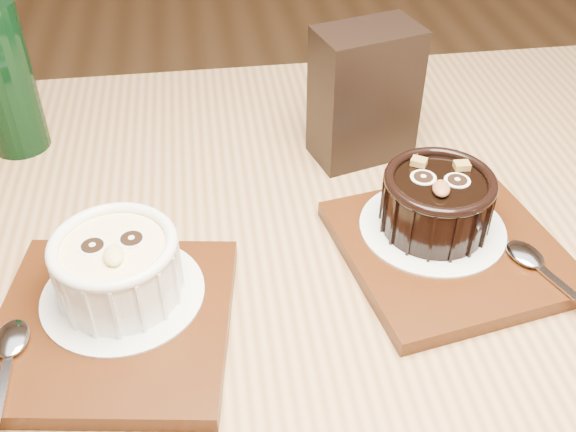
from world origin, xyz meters
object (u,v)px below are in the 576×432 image
(green_bottle, at_px, (2,72))
(tray_left, at_px, (114,324))
(ramekin_white, at_px, (117,265))
(ramekin_dark, at_px, (437,200))
(condiment_stand, at_px, (364,95))
(table, at_px, (287,353))
(tray_right, at_px, (449,249))

(green_bottle, bearing_deg, tray_left, -68.47)
(ramekin_white, distance_m, ramekin_dark, 0.27)
(ramekin_dark, bearing_deg, tray_left, -149.21)
(ramekin_white, height_order, condiment_stand, condiment_stand)
(ramekin_dark, bearing_deg, green_bottle, 168.30)
(table, distance_m, ramekin_white, 0.19)
(table, distance_m, green_bottle, 0.40)
(ramekin_dark, xyz_separation_m, condiment_stand, (-0.03, 0.15, 0.02))
(tray_right, xyz_separation_m, condiment_stand, (-0.04, 0.17, 0.06))
(tray_left, relative_size, green_bottle, 0.80)
(table, xyz_separation_m, green_bottle, (-0.25, 0.25, 0.18))
(tray_left, distance_m, green_bottle, 0.32)
(ramekin_dark, height_order, green_bottle, green_bottle)
(tray_left, relative_size, tray_right, 1.00)
(tray_right, relative_size, condiment_stand, 1.29)
(ramekin_dark, height_order, condiment_stand, condiment_stand)
(condiment_stand, bearing_deg, green_bottle, 169.21)
(ramekin_white, height_order, green_bottle, green_bottle)
(ramekin_white, xyz_separation_m, condiment_stand, (0.24, 0.19, 0.02))
(ramekin_dark, bearing_deg, tray_right, -48.69)
(ramekin_dark, bearing_deg, condiment_stand, 119.07)
(ramekin_white, distance_m, tray_right, 0.28)
(ramekin_white, bearing_deg, green_bottle, 107.12)
(table, relative_size, condiment_stand, 8.63)
(tray_right, xyz_separation_m, green_bottle, (-0.40, 0.24, 0.08))
(tray_left, height_order, tray_right, same)
(tray_right, bearing_deg, condiment_stand, 103.39)
(condiment_stand, bearing_deg, tray_left, -139.06)
(tray_left, relative_size, ramekin_dark, 1.86)
(ramekin_dark, bearing_deg, ramekin_white, -153.70)
(table, bearing_deg, tray_right, 5.60)
(tray_left, xyz_separation_m, tray_right, (0.29, 0.04, 0.00))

